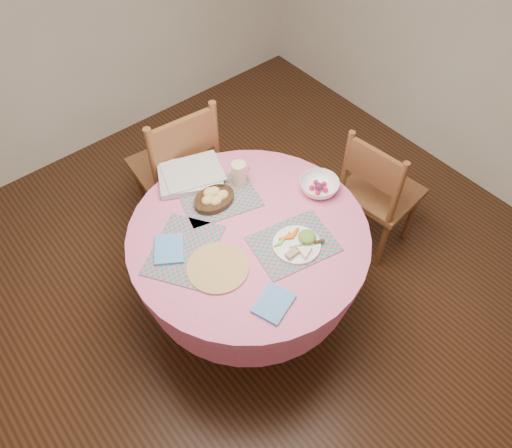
# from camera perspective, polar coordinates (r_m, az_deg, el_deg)

# --- Properties ---
(ground) EXTENTS (4.00, 4.00, 0.00)m
(ground) POSITION_cam_1_polar(r_m,az_deg,el_deg) (3.15, -0.71, -9.51)
(ground) COLOR #331C0F
(ground) RESTS_ON ground
(room_envelope) EXTENTS (4.01, 4.01, 2.71)m
(room_envelope) POSITION_cam_1_polar(r_m,az_deg,el_deg) (1.87, -1.24, 17.74)
(room_envelope) COLOR silver
(room_envelope) RESTS_ON ground
(dining_table) EXTENTS (1.24, 1.24, 0.75)m
(dining_table) POSITION_cam_1_polar(r_m,az_deg,el_deg) (2.68, -0.82, -3.58)
(dining_table) COLOR #DD678B
(dining_table) RESTS_ON ground
(chair_right) EXTENTS (0.46, 0.47, 0.93)m
(chair_right) POSITION_cam_1_polar(r_m,az_deg,el_deg) (3.16, 13.72, 3.67)
(chair_right) COLOR brown
(chair_right) RESTS_ON ground
(chair_back) EXTENTS (0.53, 0.51, 1.05)m
(chair_back) POSITION_cam_1_polar(r_m,az_deg,el_deg) (3.17, -8.89, 6.45)
(chair_back) COLOR brown
(chair_back) RESTS_ON ground
(placemat_front) EXTENTS (0.45, 0.37, 0.01)m
(placemat_front) POSITION_cam_1_polar(r_m,az_deg,el_deg) (2.48, 4.32, -2.27)
(placemat_front) COLOR #167E64
(placemat_front) RESTS_ON dining_table
(placemat_left) EXTENTS (0.50, 0.47, 0.01)m
(placemat_left) POSITION_cam_1_polar(r_m,az_deg,el_deg) (2.48, -8.23, -2.92)
(placemat_left) COLOR #167E64
(placemat_left) RESTS_ON dining_table
(placemat_back) EXTENTS (0.47, 0.40, 0.01)m
(placemat_back) POSITION_cam_1_polar(r_m,az_deg,el_deg) (2.68, -4.19, 3.03)
(placemat_back) COLOR #167E64
(placemat_back) RESTS_ON dining_table
(wicker_trivet) EXTENTS (0.30, 0.30, 0.01)m
(wicker_trivet) POSITION_cam_1_polar(r_m,az_deg,el_deg) (2.40, -4.39, -5.00)
(wicker_trivet) COLOR olive
(wicker_trivet) RESTS_ON dining_table
(napkin_near) EXTENTS (0.22, 0.19, 0.01)m
(napkin_near) POSITION_cam_1_polar(r_m,az_deg,el_deg) (2.28, 2.02, -9.06)
(napkin_near) COLOR #4E88CA
(napkin_near) RESTS_ON dining_table
(napkin_far) EXTENTS (0.22, 0.23, 0.01)m
(napkin_far) POSITION_cam_1_polar(r_m,az_deg,el_deg) (2.48, -9.89, -2.81)
(napkin_far) COLOR #4E88CA
(napkin_far) RESTS_ON placemat_left
(dinner_plate) EXTENTS (0.24, 0.24, 0.05)m
(dinner_plate) POSITION_cam_1_polar(r_m,az_deg,el_deg) (2.46, 4.92, -2.24)
(dinner_plate) COLOR white
(dinner_plate) RESTS_ON placemat_front
(bread_bowl) EXTENTS (0.23, 0.23, 0.08)m
(bread_bowl) POSITION_cam_1_polar(r_m,az_deg,el_deg) (2.64, -4.82, 3.01)
(bread_bowl) COLOR black
(bread_bowl) RESTS_ON placemat_back
(latte_mug) EXTENTS (0.12, 0.08, 0.14)m
(latte_mug) POSITION_cam_1_polar(r_m,az_deg,el_deg) (2.70, -1.94, 5.76)
(latte_mug) COLOR beige
(latte_mug) RESTS_ON placemat_back
(fruit_bowl) EXTENTS (0.24, 0.24, 0.07)m
(fruit_bowl) POSITION_cam_1_polar(r_m,az_deg,el_deg) (2.71, 7.23, 4.33)
(fruit_bowl) COLOR white
(fruit_bowl) RESTS_ON dining_table
(newspaper_stack) EXTENTS (0.43, 0.40, 0.04)m
(newspaper_stack) POSITION_cam_1_polar(r_m,az_deg,el_deg) (2.78, -7.49, 5.54)
(newspaper_stack) COLOR silver
(newspaper_stack) RESTS_ON dining_table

